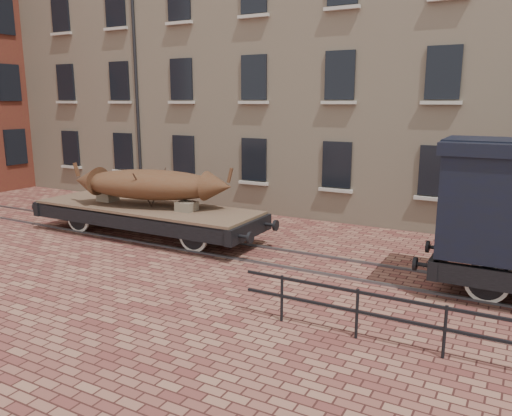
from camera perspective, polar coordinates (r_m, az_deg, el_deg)
The scene contains 5 objects.
ground at distance 15.15m, azimuth -1.02°, elevation -5.15°, with size 90.00×90.00×0.00m, color brown.
warehouse_cream at distance 23.07m, azimuth 19.02°, elevation 17.72°, with size 40.00×10.19×14.00m.
rail_track at distance 15.14m, azimuth -1.03°, elevation -5.04°, with size 30.00×1.52×0.06m.
flatcar_wagon at distance 17.16m, azimuth -12.48°, elevation -0.44°, with size 9.05×2.45×1.37m.
iron_boat at distance 16.81m, azimuth -11.95°, elevation 2.65°, with size 5.63×2.73×1.40m.
Camera 1 is at (7.19, -12.56, 4.50)m, focal length 35.00 mm.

